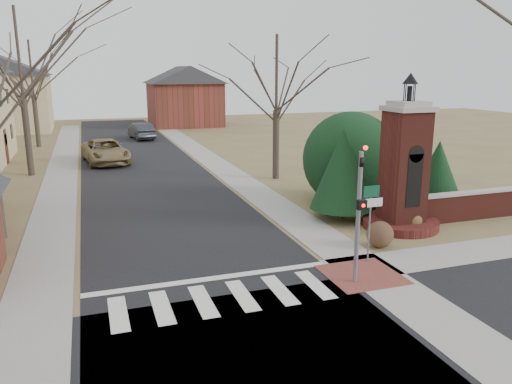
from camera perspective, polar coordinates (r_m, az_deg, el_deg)
name	(u,v)px	position (r m, az deg, el deg)	size (l,w,h in m)	color
ground	(230,311)	(14.42, -2.94, -13.39)	(120.00, 120.00, 0.00)	brown
main_street	(142,168)	(35.15, -12.85, 2.67)	(8.00, 70.00, 0.01)	black
cross_street	(267,370)	(11.95, 1.26, -19.62)	(120.00, 8.00, 0.01)	black
crosswalk_zone	(223,298)	(15.11, -3.80, -12.03)	(8.00, 2.20, 0.02)	silver
stop_bar	(211,279)	(16.43, -5.18, -9.85)	(8.00, 0.35, 0.02)	silver
sidewalk_right_main	(216,164)	(36.03, -4.60, 3.25)	(2.00, 60.00, 0.02)	gray
sidewalk_left	(62,173)	(35.02, -21.33, 2.04)	(2.00, 60.00, 0.02)	gray
curb_apron	(362,275)	(17.02, 12.03, -9.24)	(2.40, 2.40, 0.02)	brown
traffic_signal_pole	(359,204)	(15.59, 11.72, -1.35)	(0.28, 0.41, 4.50)	slate
sign_post	(370,208)	(17.58, 12.94, -1.85)	(0.90, 0.07, 2.75)	slate
brick_gate_monument	(403,178)	(21.80, 16.50, 1.54)	(3.20, 3.20, 6.47)	#5C231B
brick_garden_wall	(485,204)	(24.97, 24.74, -1.21)	(7.50, 0.50, 1.30)	#5C231B
house_distant_right	(184,95)	(61.49, -8.21, 10.94)	(8.80, 8.80, 7.30)	maroon
evergreen_near	(342,169)	(22.50, 9.84, 2.62)	(2.80, 2.80, 4.10)	#473D33
evergreen_mid	(391,154)	(25.16, 15.20, 4.21)	(3.40, 3.40, 4.70)	#473D33
evergreen_far	(438,169)	(25.66, 20.05, 2.44)	(2.40, 2.40, 3.30)	#473D33
evergreen_mass	(350,155)	(25.50, 10.74, 4.12)	(4.80, 4.80, 4.80)	black
bare_tree_1	(17,45)	(34.57, -25.61, 14.91)	(8.40, 8.40, 11.64)	#473D33
bare_tree_2	(30,64)	(47.53, -24.37, 13.16)	(7.35, 7.35, 10.19)	#473D33
bare_tree_3	(277,68)	(30.39, 2.38, 14.00)	(7.00, 7.00, 9.70)	#473D33
pickup_truck	(105,151)	(37.82, -16.83, 4.48)	(2.79, 6.04, 1.68)	olive
distant_car	(141,131)	(50.09, -12.99, 6.82)	(1.68, 4.82, 1.59)	#32363A
dry_shrub_left	(380,234)	(19.54, 13.98, -4.73)	(1.02, 1.02, 1.02)	brown
dry_shrub_right	(412,219)	(22.09, 17.42, -3.01)	(0.87, 0.87, 0.87)	brown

